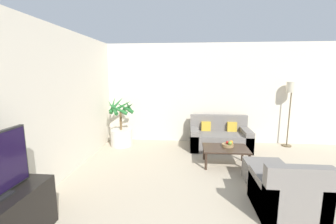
% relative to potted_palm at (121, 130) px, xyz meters
% --- Properties ---
extents(wall_back, '(8.62, 0.06, 2.70)m').
position_rel_potted_palm_xyz_m(wall_back, '(3.03, 0.59, 0.93)').
color(wall_back, beige).
rests_on(wall_back, ground_plane).
extents(wall_left, '(0.06, 8.10, 2.70)m').
position_rel_potted_palm_xyz_m(wall_left, '(-0.51, -2.69, 0.93)').
color(wall_left, beige).
rests_on(wall_left, ground_plane).
extents(potted_palm, '(0.76, 0.76, 1.31)m').
position_rel_potted_palm_xyz_m(potted_palm, '(0.00, 0.00, 0.00)').
color(potted_palm, beige).
rests_on(potted_palm, ground_plane).
extents(sofa_loveseat, '(1.49, 0.85, 0.81)m').
position_rel_potted_palm_xyz_m(sofa_loveseat, '(2.56, 0.01, -0.15)').
color(sofa_loveseat, slate).
rests_on(sofa_loveseat, ground_plane).
extents(floor_lamp, '(0.26, 0.26, 1.69)m').
position_rel_potted_palm_xyz_m(floor_lamp, '(4.37, 0.33, 0.98)').
color(floor_lamp, brown).
rests_on(floor_lamp, ground_plane).
extents(coffee_table, '(0.92, 0.63, 0.38)m').
position_rel_potted_palm_xyz_m(coffee_table, '(2.54, -1.08, -0.09)').
color(coffee_table, '#38281E').
rests_on(coffee_table, ground_plane).
extents(fruit_bowl, '(0.24, 0.24, 0.05)m').
position_rel_potted_palm_xyz_m(fruit_bowl, '(2.60, -0.99, -0.01)').
color(fruit_bowl, '#997A4C').
rests_on(fruit_bowl, coffee_table).
extents(apple_red, '(0.06, 0.06, 0.06)m').
position_rel_potted_palm_xyz_m(apple_red, '(2.59, -0.99, 0.05)').
color(apple_red, red).
rests_on(apple_red, fruit_bowl).
extents(apple_green, '(0.08, 0.08, 0.08)m').
position_rel_potted_palm_xyz_m(apple_green, '(2.63, -1.06, 0.05)').
color(apple_green, olive).
rests_on(apple_green, fruit_bowl).
extents(orange_fruit, '(0.08, 0.08, 0.08)m').
position_rel_potted_palm_xyz_m(orange_fruit, '(2.67, -0.98, 0.05)').
color(orange_fruit, orange).
rests_on(orange_fruit, fruit_bowl).
extents(armchair, '(0.82, 0.79, 0.79)m').
position_rel_potted_palm_xyz_m(armchair, '(3.11, -2.67, -0.15)').
color(armchair, slate).
rests_on(armchair, ground_plane).
extents(ottoman, '(0.66, 0.56, 0.37)m').
position_rel_potted_palm_xyz_m(ottoman, '(3.10, -1.81, -0.23)').
color(ottoman, slate).
rests_on(ottoman, ground_plane).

